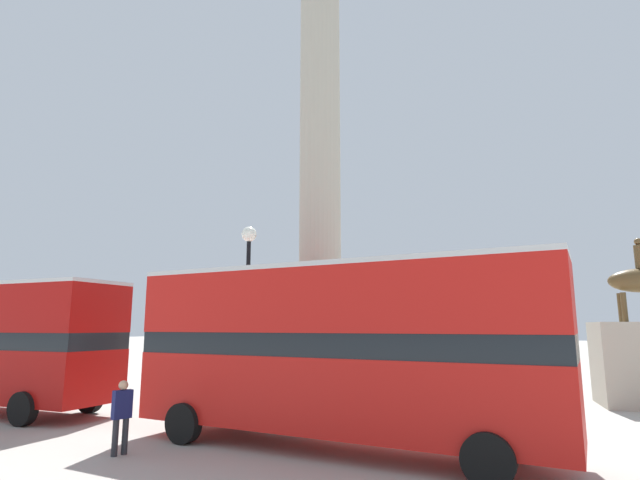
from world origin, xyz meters
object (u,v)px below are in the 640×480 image
object	(u,v)px
bus_a	(336,346)
pedestrian_near_lamp	(122,413)
street_lamp	(248,294)
monument_column	(320,221)

from	to	relation	value
bus_a	pedestrian_near_lamp	distance (m)	5.25
pedestrian_near_lamp	street_lamp	bearing A→B (deg)	15.19
bus_a	street_lamp	xyz separation A→B (m)	(-4.17, 2.49, 1.53)
bus_a	street_lamp	size ratio (longest dim) A/B	1.73
street_lamp	monument_column	bearing A→B (deg)	74.89
street_lamp	pedestrian_near_lamp	distance (m)	5.81
street_lamp	pedestrian_near_lamp	xyz separation A→B (m)	(-0.22, -4.94, -3.05)
street_lamp	bus_a	bearing A→B (deg)	-30.88
bus_a	street_lamp	distance (m)	5.09
bus_a	street_lamp	world-z (taller)	street_lamp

